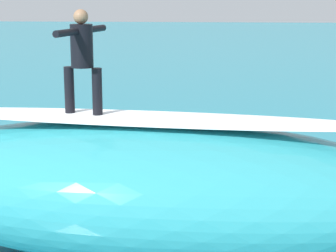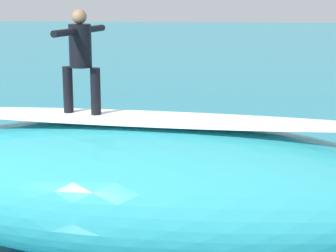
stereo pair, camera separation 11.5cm
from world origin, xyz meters
name	(u,v)px [view 2 (the right image)]	position (x,y,z in m)	size (l,w,h in m)	color
ground_plane	(136,202)	(0.00, 0.00, 0.00)	(120.00, 120.00, 0.00)	teal
wave_crest	(148,189)	(-0.48, 2.11, 0.99)	(8.08, 2.91, 1.98)	teal
wave_foam_lip	(147,119)	(-0.48, 2.11, 2.02)	(6.87, 1.02, 0.08)	white
surfboard_riding	(83,116)	(0.46, 2.02, 2.01)	(1.81, 0.47, 0.08)	yellow
surfer_riding	(80,54)	(0.46, 2.02, 2.90)	(0.56, 1.35, 1.45)	black
surfboard_paddling	(224,168)	(-1.61, -2.21, 0.03)	(2.17, 0.50, 0.06)	silver
surfer_paddling	(219,160)	(-1.50, -2.25, 0.18)	(1.51, 0.71, 0.28)	black
foam_patch_near	(203,178)	(-1.18, -1.32, 0.07)	(0.54, 0.36, 0.14)	white
foam_patch_mid	(309,183)	(-3.24, -1.16, 0.08)	(0.52, 0.43, 0.17)	white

